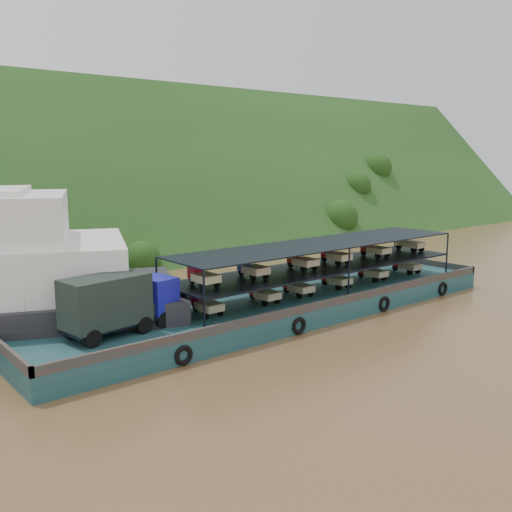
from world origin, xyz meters
TOP-DOWN VIEW (x-y plane):
  - ground at (0.00, 0.00)m, footprint 160.00×160.00m
  - hillside at (0.00, 36.00)m, footprint 140.00×39.60m
  - cargo_barge at (-4.36, -1.86)m, footprint 35.00×7.18m

SIDE VIEW (x-z plane):
  - ground at x=0.00m, z-range 0.00..0.00m
  - hillside at x=0.00m, z-range -19.80..19.80m
  - cargo_barge at x=-4.36m, z-range -1.18..3.36m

